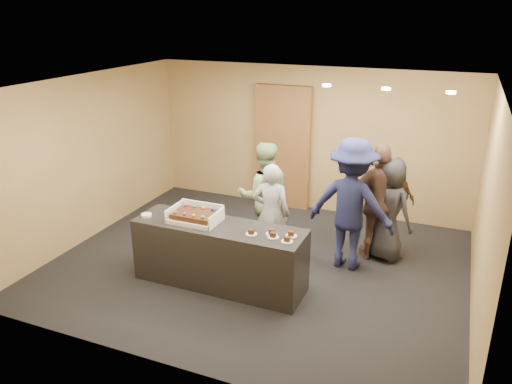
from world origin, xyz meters
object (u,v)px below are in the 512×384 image
at_px(storage_cabinet, 283,148).
at_px(person_dark_suit, 388,209).
at_px(sheet_cake, 195,215).
at_px(person_sage_man, 264,195).
at_px(person_navy_man, 351,205).
at_px(serving_counter, 220,255).
at_px(person_server_grey, 271,214).
at_px(plate_stack, 146,215).
at_px(cake_box, 196,217).
at_px(person_brown_extra, 380,203).

bearing_deg(storage_cabinet, person_dark_suit, -33.23).
bearing_deg(sheet_cake, storage_cabinet, 86.94).
xyz_separation_m(person_sage_man, person_dark_suit, (1.91, 0.31, -0.05)).
distance_m(storage_cabinet, person_navy_man, 2.60).
bearing_deg(storage_cabinet, person_sage_man, -80.26).
height_order(serving_counter, storage_cabinet, storage_cabinet).
distance_m(person_server_grey, person_sage_man, 0.58).
height_order(plate_stack, person_navy_man, person_navy_man).
xyz_separation_m(cake_box, person_brown_extra, (2.25, 1.63, -0.04)).
xyz_separation_m(sheet_cake, person_navy_man, (1.91, 1.22, -0.01)).
relative_size(serving_counter, person_navy_man, 1.22).
relative_size(person_server_grey, person_brown_extra, 0.86).
bearing_deg(serving_counter, person_navy_man, 38.83).
height_order(sheet_cake, person_navy_man, person_navy_man).
distance_m(plate_stack, person_brown_extra, 3.46).
bearing_deg(cake_box, person_sage_man, 71.08).
relative_size(person_navy_man, person_brown_extra, 1.09).
distance_m(cake_box, person_sage_man, 1.45).
relative_size(person_sage_man, person_dark_suit, 1.07).
xyz_separation_m(storage_cabinet, person_sage_man, (0.30, -1.75, -0.31)).
relative_size(person_server_grey, person_dark_suit, 0.97).
bearing_deg(person_dark_suit, person_server_grey, 56.38).
bearing_deg(person_brown_extra, person_dark_suit, 171.47).
height_order(person_sage_man, person_brown_extra, person_brown_extra).
distance_m(storage_cabinet, cake_box, 3.13).
bearing_deg(person_navy_man, cake_box, 38.34).
distance_m(storage_cabinet, person_sage_man, 1.80).
distance_m(sheet_cake, person_brown_extra, 2.80).
relative_size(storage_cabinet, person_sage_man, 1.36).
distance_m(serving_counter, cake_box, 0.62).
xyz_separation_m(serving_counter, storage_cabinet, (-0.20, 3.14, 0.72)).
xyz_separation_m(person_server_grey, person_dark_suit, (1.60, 0.79, 0.03)).
relative_size(cake_box, sheet_cake, 1.17).
relative_size(cake_box, person_navy_man, 0.35).
xyz_separation_m(sheet_cake, person_sage_man, (0.47, 1.39, -0.13)).
xyz_separation_m(storage_cabinet, plate_stack, (-0.89, -3.26, -0.25)).
height_order(person_server_grey, person_sage_man, person_sage_man).
height_order(storage_cabinet, plate_stack, storage_cabinet).
height_order(cake_box, person_sage_man, person_sage_man).
height_order(plate_stack, person_server_grey, person_server_grey).
relative_size(storage_cabinet, person_navy_man, 1.19).
distance_m(sheet_cake, plate_stack, 0.73).
bearing_deg(plate_stack, sheet_cake, 9.15).
distance_m(sheet_cake, person_navy_man, 2.26).
relative_size(person_sage_man, person_navy_man, 0.88).
relative_size(plate_stack, person_sage_man, 0.09).
bearing_deg(person_dark_suit, person_sage_man, 39.10).
bearing_deg(person_server_grey, cake_box, 40.93).
bearing_deg(sheet_cake, cake_box, 89.08).
bearing_deg(storage_cabinet, person_server_grey, -74.68).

